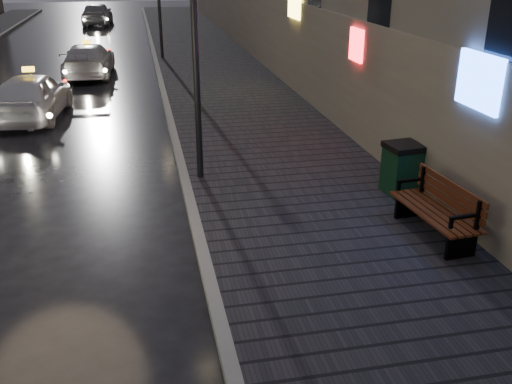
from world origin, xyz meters
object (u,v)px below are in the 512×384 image
(trash_bin, at_px, (402,168))
(car_far, at_px, (97,13))
(bench, at_px, (439,209))
(taxi_mid, at_px, (89,60))
(lamp_near, at_px, (194,20))
(taxi_near, at_px, (32,95))

(trash_bin, height_order, car_far, car_far)
(bench, relative_size, taxi_mid, 0.44)
(lamp_near, relative_size, taxi_mid, 1.16)
(lamp_near, bearing_deg, trash_bin, -23.70)
(taxi_near, bearing_deg, taxi_mid, -94.58)
(taxi_mid, distance_m, car_far, 18.85)
(lamp_near, distance_m, taxi_near, 8.24)
(bench, xyz_separation_m, trash_bin, (0.23, 1.95, 0.03))
(trash_bin, bearing_deg, lamp_near, 149.67)
(bench, bearing_deg, trash_bin, 78.61)
(lamp_near, distance_m, bench, 5.96)
(bench, distance_m, trash_bin, 1.97)
(bench, height_order, taxi_mid, taxi_mid)
(taxi_mid, relative_size, car_far, 0.98)
(taxi_near, distance_m, taxi_mid, 6.68)
(lamp_near, bearing_deg, bench, -44.71)
(trash_bin, distance_m, taxi_mid, 16.31)
(trash_bin, xyz_separation_m, taxi_mid, (-7.10, 14.68, -0.02))
(taxi_mid, bearing_deg, car_far, -85.68)
(taxi_near, xyz_separation_m, car_far, (0.67, 25.40, 0.07))
(trash_bin, xyz_separation_m, car_far, (-7.69, 33.52, 0.11))
(taxi_near, bearing_deg, lamp_near, 130.84)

